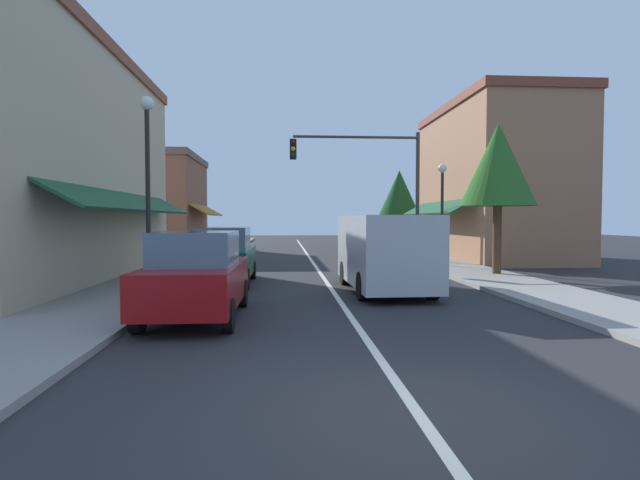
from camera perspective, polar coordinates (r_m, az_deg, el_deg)
ground_plane at (r=23.27m, az=-0.73°, el=-2.62°), size 80.00×80.00×0.00m
sidewalk_left at (r=23.58m, az=-14.21°, el=-2.48°), size 2.60×56.00×0.12m
sidewalk_right at (r=24.23m, az=12.37°, el=-2.34°), size 2.60×56.00×0.12m
lane_center_stripe at (r=23.27m, az=-0.73°, el=-2.62°), size 0.14×52.00×0.01m
storefront_left_block at (r=18.97m, az=-29.16°, el=7.54°), size 6.38×14.20×7.67m
storefront_right_block at (r=27.37m, az=18.84°, el=6.14°), size 6.23×10.20×7.77m
storefront_far_left at (r=34.02m, az=-17.21°, el=3.95°), size 5.80×8.20×6.05m
parked_car_nearest_left at (r=10.63m, az=-13.62°, el=-3.88°), size 1.83×4.13×1.77m
parked_car_second_left at (r=16.04m, az=-10.72°, el=-1.77°), size 1.82×4.12×1.77m
van_in_lane at (r=14.35m, az=7.17°, el=-1.15°), size 2.08×5.22×2.12m
traffic_signal_mast_arm at (r=23.55m, az=6.06°, el=7.50°), size 5.96×0.50×5.99m
street_lamp_left_near at (r=13.95m, az=-18.71°, el=8.06°), size 0.36×0.36×5.16m
street_lamp_right_mid at (r=21.49m, az=13.50°, el=4.70°), size 0.36×0.36×4.27m
tree_right_near at (r=18.92m, az=19.28°, el=7.87°), size 2.61×2.61×5.35m
tree_right_far at (r=33.10m, az=8.85°, el=5.21°), size 2.59×2.59×5.13m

